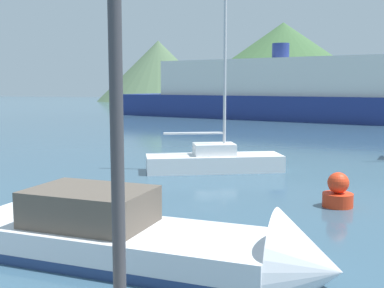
{
  "coord_description": "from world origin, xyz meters",
  "views": [
    {
      "loc": [
        7.11,
        -3.59,
        3.49
      ],
      "look_at": [
        0.71,
        14.0,
        1.2
      ],
      "focal_mm": 45.0,
      "sensor_mm": 36.0,
      "label": 1
    }
  ],
  "objects_px": {
    "motorboat_near": "(151,244)",
    "ferry_distant": "(280,93)",
    "sailboat_middle": "(214,159)",
    "buoy_marker": "(338,193)"
  },
  "relations": [
    {
      "from": "motorboat_near",
      "to": "ferry_distant",
      "type": "xyz_separation_m",
      "value": [
        -4.75,
        42.24,
        2.31
      ]
    },
    {
      "from": "sailboat_middle",
      "to": "ferry_distant",
      "type": "relative_size",
      "value": 0.27
    },
    {
      "from": "ferry_distant",
      "to": "buoy_marker",
      "type": "height_order",
      "value": "ferry_distant"
    },
    {
      "from": "buoy_marker",
      "to": "ferry_distant",
      "type": "bearing_deg",
      "value": 102.34
    },
    {
      "from": "ferry_distant",
      "to": "buoy_marker",
      "type": "bearing_deg",
      "value": -65.68
    },
    {
      "from": "motorboat_near",
      "to": "sailboat_middle",
      "type": "xyz_separation_m",
      "value": [
        -1.9,
        10.28,
        0.1
      ]
    },
    {
      "from": "sailboat_middle",
      "to": "ferry_distant",
      "type": "xyz_separation_m",
      "value": [
        -2.85,
        31.96,
        2.2
      ]
    },
    {
      "from": "motorboat_near",
      "to": "ferry_distant",
      "type": "distance_m",
      "value": 42.57
    },
    {
      "from": "motorboat_near",
      "to": "buoy_marker",
      "type": "relative_size",
      "value": 7.76
    },
    {
      "from": "motorboat_near",
      "to": "ferry_distant",
      "type": "height_order",
      "value": "ferry_distant"
    }
  ]
}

